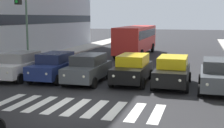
{
  "coord_description": "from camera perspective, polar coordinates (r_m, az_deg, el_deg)",
  "views": [
    {
      "loc": [
        -5.28,
        12.71,
        3.99
      ],
      "look_at": [
        -0.48,
        -4.06,
        1.38
      ],
      "focal_mm": 50.63,
      "sensor_mm": 36.0,
      "label": 1
    }
  ],
  "objects": [
    {
      "name": "ground_plane",
      "position": [
        14.33,
        -6.4,
        -7.72
      ],
      "size": [
        180.0,
        180.0,
        0.0
      ],
      "primitive_type": "plane",
      "color": "#262628"
    },
    {
      "name": "car_5",
      "position": [
        21.31,
        -16.27,
        -0.21
      ],
      "size": [
        2.02,
        4.44,
        1.72
      ],
      "color": "silver",
      "rests_on": "ground_plane"
    },
    {
      "name": "crosswalk_markings",
      "position": [
        14.33,
        -6.4,
        -7.7
      ],
      "size": [
        7.65,
        2.8,
        0.01
      ],
      "color": "silver",
      "rests_on": "ground_plane"
    },
    {
      "name": "car_0",
      "position": [
        17.93,
        18.59,
        -1.91
      ],
      "size": [
        2.02,
        4.44,
        1.72
      ],
      "color": "#474C51",
      "rests_on": "ground_plane"
    },
    {
      "name": "car_1",
      "position": [
        18.57,
        10.86,
        -1.27
      ],
      "size": [
        2.02,
        4.44,
        1.72
      ],
      "color": "black",
      "rests_on": "ground_plane"
    },
    {
      "name": "bus_behind_traffic",
      "position": [
        33.24,
        4.41,
        4.81
      ],
      "size": [
        2.78,
        10.5,
        3.0
      ],
      "color": "red",
      "rests_on": "ground_plane"
    },
    {
      "name": "car_2",
      "position": [
        19.16,
        3.72,
        -0.83
      ],
      "size": [
        2.02,
        4.44,
        1.72
      ],
      "color": "black",
      "rests_on": "ground_plane"
    },
    {
      "name": "street_lamp_right",
      "position": [
        26.39,
        -14.32,
        9.47
      ],
      "size": [
        2.96,
        0.28,
        7.19
      ],
      "color": "#4C6B56",
      "rests_on": "sidewalk_right"
    },
    {
      "name": "car_3",
      "position": [
        19.35,
        -4.36,
        -0.75
      ],
      "size": [
        2.02,
        4.44,
        1.72
      ],
      "color": "#474C51",
      "rests_on": "ground_plane"
    },
    {
      "name": "car_4",
      "position": [
        20.42,
        -10.31,
        -0.38
      ],
      "size": [
        2.02,
        4.44,
        1.72
      ],
      "color": "navy",
      "rests_on": "ground_plane"
    }
  ]
}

